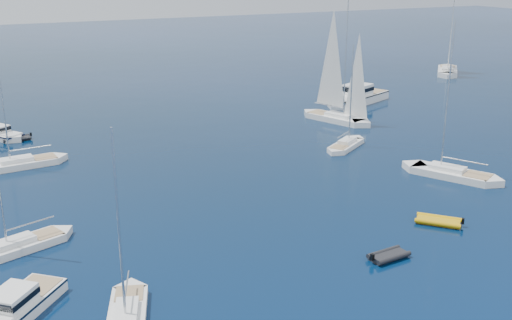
% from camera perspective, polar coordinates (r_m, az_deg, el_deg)
% --- Properties ---
extents(ground, '(400.00, 400.00, 0.00)m').
position_cam_1_polar(ground, '(43.40, 20.86, -10.84)').
color(ground, '#082252').
rests_on(ground, ground).
extents(motor_cruiser_left, '(7.68, 8.13, 2.25)m').
position_cam_1_polar(motor_cruiser_left, '(39.97, -21.75, -13.57)').
color(motor_cruiser_left, white).
rests_on(motor_cruiser_left, ground).
extents(motor_cruiser_distant, '(14.14, 9.10, 3.57)m').
position_cam_1_polar(motor_cruiser_distant, '(92.72, 9.30, 5.27)').
color(motor_cruiser_distant, white).
rests_on(motor_cruiser_distant, ground).
extents(motor_cruiser_horizon, '(6.25, 7.72, 2.02)m').
position_cam_1_polar(motor_cruiser_horizon, '(79.12, -22.77, 1.88)').
color(motor_cruiser_horizon, white).
rests_on(motor_cruiser_horizon, ground).
extents(sailboat_fore, '(4.79, 8.70, 12.41)m').
position_cam_1_polar(sailboat_fore, '(37.94, -11.92, -14.38)').
color(sailboat_fore, white).
rests_on(sailboat_fore, ground).
extents(sailboat_mid_r, '(7.41, 10.69, 15.62)m').
position_cam_1_polar(sailboat_mid_r, '(62.79, 17.72, -1.52)').
color(sailboat_mid_r, white).
rests_on(sailboat_mid_r, ground).
extents(sailboat_mid_l, '(9.21, 5.14, 13.15)m').
position_cam_1_polar(sailboat_mid_l, '(48.38, -21.17, -7.82)').
color(sailboat_mid_l, white).
rests_on(sailboat_mid_l, ground).
extents(sailboat_centre, '(8.00, 6.17, 11.96)m').
position_cam_1_polar(sailboat_centre, '(70.07, 8.39, 1.17)').
color(sailboat_centre, white).
rests_on(sailboat_centre, ground).
extents(sailboat_sails_r, '(6.71, 11.54, 16.51)m').
position_cam_1_polar(sailboat_sails_r, '(81.69, 7.47, 3.63)').
color(sailboat_sails_r, white).
rests_on(sailboat_sails_r, ground).
extents(sailboat_far_l, '(10.22, 3.60, 14.72)m').
position_cam_1_polar(sailboat_far_l, '(67.27, -21.06, -0.60)').
color(sailboat_far_l, white).
rests_on(sailboat_far_l, ground).
extents(sailboat_sails_far, '(11.51, 12.02, 19.43)m').
position_cam_1_polar(sailboat_sails_far, '(121.96, 17.42, 7.72)').
color(sailboat_sails_far, white).
rests_on(sailboat_sails_far, ground).
extents(tender_yellow, '(4.02, 4.13, 0.95)m').
position_cam_1_polar(tender_yellow, '(51.57, 16.64, -5.70)').
color(tender_yellow, '#D49D0C').
rests_on(tender_yellow, ground).
extents(tender_grey_near, '(3.25, 2.02, 0.95)m').
position_cam_1_polar(tender_grey_near, '(44.94, 12.27, -8.97)').
color(tender_grey_near, black).
rests_on(tender_grey_near, ground).
extents(tender_grey_far, '(3.47, 2.11, 0.95)m').
position_cam_1_polar(tender_grey_far, '(77.42, -21.45, 1.71)').
color(tender_grey_far, black).
rests_on(tender_grey_far, ground).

